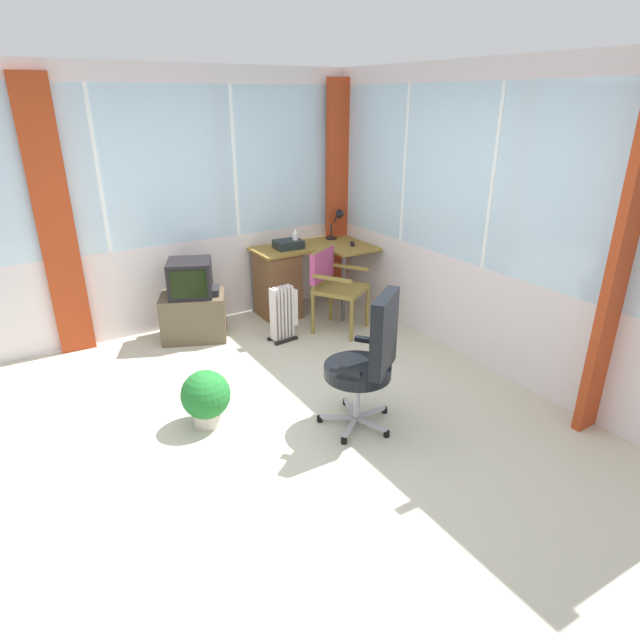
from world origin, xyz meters
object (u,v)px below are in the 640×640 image
Objects in this scene: office_chair at (369,356)px; desk at (282,280)px; wooden_armchair at (331,278)px; tv_on_stand at (193,304)px; tv_remote at (352,244)px; potted_plant at (206,397)px; space_heater at (284,313)px; spray_bottle at (295,239)px; paper_tray at (288,244)px; desk_lamp at (339,219)px.

desk is at bearing 77.45° from office_chair.
wooden_armchair reaches higher than desk.
tv_on_stand is at bearing 158.20° from wooden_armchair.
tv_remote is 1.91m from tv_on_stand.
tv_remote reaches higher than potted_plant.
space_heater is 1.30× the size of potted_plant.
desk is 2.40m from office_chair.
wooden_armchair is 1.88m from office_chair.
spray_bottle reaches higher than wooden_armchair.
spray_bottle reaches higher than tv_on_stand.
space_heater reaches higher than potted_plant.
wooden_armchair is at bearing -67.85° from desk.
office_chair is (-1.30, -2.08, -0.19)m from tv_remote.
office_chair reaches higher than tv_remote.
potted_plant is (-1.64, -1.68, -0.58)m from paper_tray.
paper_tray reaches higher than tv_on_stand.
paper_tray is 0.34× the size of wooden_armchair.
spray_bottle reaches higher than potted_plant.
tv_remote is at bearing 31.45° from potted_plant.
potted_plant is at bearing -136.00° from spray_bottle.
wooden_armchair reaches higher than paper_tray.
office_chair is 1.27m from potted_plant.
desk_lamp is 0.73m from paper_tray.
desk_lamp is at bearing 61.05° from office_chair.
paper_tray is at bearing -176.02° from desk_lamp.
space_heater is (-0.40, -0.62, -0.52)m from paper_tray.
spray_bottle is at bearing -172.87° from desk_lamp.
potted_plant is at bearing 147.37° from office_chair.
desk_lamp is 0.41× the size of wooden_armchair.
office_chair is at bearing -106.52° from spray_bottle.
tv_remote is 0.67m from wooden_armchair.
desk_lamp is at bearing 36.42° from potted_plant.
wooden_armchair is at bearing 30.46° from potted_plant.
paper_tray is 1.26m from tv_on_stand.
tv_remote is 2.77m from potted_plant.
space_heater is (-1.08, -0.36, -0.49)m from tv_remote.
wooden_armchair reaches higher than tv_remote.
potted_plant is (-0.47, -1.59, -0.13)m from tv_on_stand.
potted_plant is (-1.55, -1.68, -0.18)m from desk.
potted_plant is (-2.32, -1.42, -0.54)m from tv_remote.
desk is 0.90m from tv_remote.
tv_on_stand is at bearing -177.22° from spray_bottle.
office_chair is at bearing -32.63° from potted_plant.
desk is 0.69m from wooden_armchair.
wooden_armchair is at bearing -129.09° from desk_lamp.
potted_plant is at bearing -134.25° from paper_tray.
desk_lamp reaches higher than spray_bottle.
desk is 2.29m from potted_plant.
paper_tray is 0.28× the size of office_chair.
spray_bottle is at bearing 44.00° from potted_plant.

